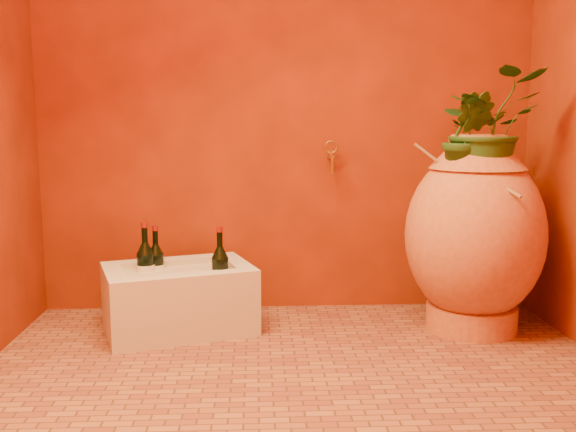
{
  "coord_description": "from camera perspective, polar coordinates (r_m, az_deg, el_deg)",
  "views": [
    {
      "loc": [
        -0.16,
        -2.29,
        0.97
      ],
      "look_at": [
        -0.03,
        0.35,
        0.58
      ],
      "focal_mm": 40.0,
      "sensor_mm": 36.0,
      "label": 1
    }
  ],
  "objects": [
    {
      "name": "floor",
      "position": [
        2.49,
        1.01,
        -14.53
      ],
      "size": [
        2.5,
        2.5,
        0.0
      ],
      "primitive_type": "plane",
      "color": "brown",
      "rests_on": "ground"
    },
    {
      "name": "wall_back",
      "position": [
        3.3,
        -0.13,
        13.29
      ],
      "size": [
        2.5,
        0.02,
        2.5
      ],
      "primitive_type": "cube",
      "color": "#631F05",
      "rests_on": "ground"
    },
    {
      "name": "amphora",
      "position": [
        3.08,
        16.26,
        -1.57
      ],
      "size": [
        0.81,
        0.81,
        0.91
      ],
      "rotation": [
        0.0,
        0.0,
        0.33
      ],
      "color": "#CE703A",
      "rests_on": "floor"
    },
    {
      "name": "stone_basin",
      "position": [
        3.06,
        -9.68,
        -7.33
      ],
      "size": [
        0.77,
        0.65,
        0.31
      ],
      "rotation": [
        0.0,
        0.0,
        0.32
      ],
      "color": "beige",
      "rests_on": "floor"
    },
    {
      "name": "wine_bottle_a",
      "position": [
        3.12,
        -11.64,
        -4.51
      ],
      "size": [
        0.08,
        0.08,
        0.31
      ],
      "color": "black",
      "rests_on": "stone_basin"
    },
    {
      "name": "wine_bottle_b",
      "position": [
        2.95,
        -6.05,
        -4.99
      ],
      "size": [
        0.08,
        0.08,
        0.33
      ],
      "color": "black",
      "rests_on": "stone_basin"
    },
    {
      "name": "wine_bottle_c",
      "position": [
        3.08,
        -12.53,
        -4.54
      ],
      "size": [
        0.08,
        0.08,
        0.34
      ],
      "color": "black",
      "rests_on": "stone_basin"
    },
    {
      "name": "wall_tap",
      "position": [
        3.23,
        3.86,
        5.41
      ],
      "size": [
        0.07,
        0.15,
        0.16
      ],
      "color": "olive",
      "rests_on": "wall_back"
    },
    {
      "name": "plant_main",
      "position": [
        3.03,
        17.24,
        7.57
      ],
      "size": [
        0.52,
        0.48,
        0.51
      ],
      "primitive_type": "imported",
      "rotation": [
        0.0,
        0.0,
        0.18
      ],
      "color": "#1F4819",
      "rests_on": "amphora"
    },
    {
      "name": "plant_side",
      "position": [
        2.95,
        15.65,
        6.75
      ],
      "size": [
        0.27,
        0.24,
        0.4
      ],
      "primitive_type": "imported",
      "rotation": [
        0.0,
        0.0,
        -0.37
      ],
      "color": "#1F4819",
      "rests_on": "amphora"
    }
  ]
}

